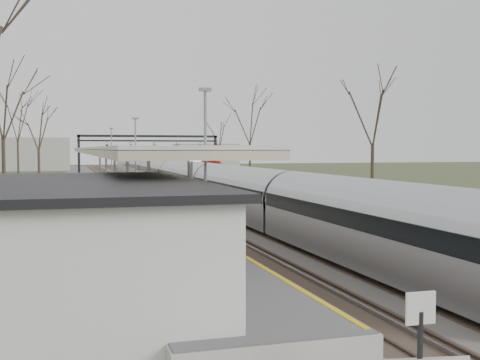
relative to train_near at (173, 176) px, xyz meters
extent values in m
cube|color=#474442|center=(2.50, 5.84, -1.43)|extent=(24.00, 160.00, 0.10)
cube|color=#4C3828|center=(-3.50, 5.84, -1.39)|extent=(2.60, 160.00, 0.06)
cube|color=gray|center=(-4.22, 5.84, -1.32)|extent=(0.07, 160.00, 0.12)
cube|color=gray|center=(-2.78, 5.84, -1.32)|extent=(0.07, 160.00, 0.12)
cube|color=#4C3828|center=(0.00, 5.84, -1.39)|extent=(2.60, 160.00, 0.06)
cube|color=gray|center=(-0.72, 5.84, -1.32)|extent=(0.07, 160.00, 0.12)
cube|color=gray|center=(0.72, 5.84, -1.32)|extent=(0.07, 160.00, 0.12)
cube|color=#4C3828|center=(3.50, 5.84, -1.39)|extent=(2.60, 160.00, 0.06)
cube|color=gray|center=(2.78, 5.84, -1.32)|extent=(0.07, 160.00, 0.12)
cube|color=gray|center=(4.22, 5.84, -1.32)|extent=(0.07, 160.00, 0.12)
cube|color=#4C3828|center=(7.00, 5.84, -1.39)|extent=(2.60, 160.00, 0.06)
cube|color=gray|center=(6.28, 5.84, -1.32)|extent=(0.07, 160.00, 0.12)
cube|color=gray|center=(7.72, 5.84, -1.32)|extent=(0.07, 160.00, 0.12)
cube|color=#4C3828|center=(10.50, 5.84, -1.39)|extent=(2.60, 160.00, 0.06)
cube|color=gray|center=(9.78, 5.84, -1.32)|extent=(0.07, 160.00, 0.12)
cube|color=gray|center=(11.22, 5.84, -1.32)|extent=(0.07, 160.00, 0.12)
cube|color=#9E9B93|center=(-6.55, -11.66, -0.98)|extent=(3.50, 69.00, 1.00)
cylinder|color=slate|center=(-6.55, -39.16, 1.02)|extent=(0.14, 0.14, 3.00)
cylinder|color=slate|center=(-6.55, -31.16, 1.02)|extent=(0.14, 0.14, 3.00)
cylinder|color=slate|center=(-6.55, -23.16, 1.02)|extent=(0.14, 0.14, 3.00)
cylinder|color=slate|center=(-6.55, -15.16, 1.02)|extent=(0.14, 0.14, 3.00)
cylinder|color=slate|center=(-6.55, -7.16, 1.02)|extent=(0.14, 0.14, 3.00)
cylinder|color=slate|center=(-6.55, 0.84, 1.02)|extent=(0.14, 0.14, 3.00)
cube|color=silver|center=(-6.55, -16.16, 2.57)|extent=(4.10, 50.00, 0.12)
cube|color=beige|center=(-6.55, -16.16, 2.40)|extent=(4.10, 50.00, 0.25)
cube|color=silver|center=(-10.00, -41.16, 0.12)|extent=(6.00, 9.00, 3.20)
cube|color=black|center=(-7.50, 35.84, 1.52)|extent=(0.35, 0.35, 6.00)
cube|color=black|center=(13.00, 35.84, 1.52)|extent=(0.35, 0.35, 6.00)
cube|color=black|center=(2.75, 35.84, 4.42)|extent=(21.00, 0.35, 0.35)
cube|color=black|center=(2.75, 35.84, 3.72)|extent=(21.00, 0.25, 0.25)
cube|color=black|center=(-3.50, 35.64, 3.02)|extent=(0.32, 0.22, 0.85)
sphere|color=#0CFF19|center=(-3.50, 35.50, 3.27)|extent=(0.16, 0.16, 0.16)
cube|color=black|center=(0.00, 35.64, 3.02)|extent=(0.32, 0.22, 0.85)
sphere|color=#0CFF19|center=(0.00, 35.50, 3.27)|extent=(0.16, 0.16, 0.16)
cube|color=black|center=(3.50, 35.64, 3.02)|extent=(0.32, 0.22, 0.85)
sphere|color=#0CFF19|center=(3.50, 35.50, 3.27)|extent=(0.16, 0.16, 0.16)
cube|color=black|center=(7.00, 35.64, 3.02)|extent=(0.32, 0.22, 0.85)
sphere|color=#0CFF19|center=(7.00, 35.50, 3.27)|extent=(0.16, 0.16, 0.16)
cube|color=black|center=(10.50, 35.64, 3.02)|extent=(0.32, 0.22, 0.85)
sphere|color=#0CFF19|center=(10.50, 35.50, 3.27)|extent=(0.16, 0.16, 0.16)
cylinder|color=#2D231C|center=(-14.50, -1.16, 1.00)|extent=(0.30, 0.30, 4.95)
cylinder|color=#2D231C|center=(16.50, -7.16, 0.77)|extent=(0.30, 0.30, 4.50)
cube|color=#A1A4AB|center=(0.00, 0.24, -0.38)|extent=(2.55, 90.00, 1.60)
cylinder|color=#A1A4AB|center=(0.00, 0.24, 0.27)|extent=(2.60, 89.70, 2.60)
cube|color=black|center=(0.00, 0.24, 0.37)|extent=(2.62, 89.40, 0.55)
cube|color=black|center=(0.00, 0.24, -1.30)|extent=(1.80, 89.00, 0.35)
cube|color=#A1A4AB|center=(7.00, 51.35, -0.38)|extent=(2.55, 75.00, 1.60)
cylinder|color=#A1A4AB|center=(7.00, 51.35, 0.27)|extent=(2.60, 74.70, 2.60)
cube|color=black|center=(7.00, 51.35, 0.37)|extent=(2.62, 74.40, 0.55)
cube|color=red|center=(7.00, 13.95, -0.43)|extent=(2.55, 0.50, 1.50)
cylinder|color=red|center=(7.00, 14.00, 0.27)|extent=(2.60, 0.60, 2.60)
cube|color=black|center=(7.00, 13.73, 0.57)|extent=(1.70, 0.12, 0.70)
sphere|color=white|center=(6.15, 13.75, -0.53)|extent=(0.22, 0.22, 0.22)
sphere|color=white|center=(7.85, 13.75, -0.53)|extent=(0.22, 0.22, 0.22)
cube|color=black|center=(7.00, 51.35, -1.30)|extent=(1.80, 74.00, 0.35)
imported|color=navy|center=(-6.91, -34.15, 0.43)|extent=(0.53, 0.72, 1.82)
camera|label=1|loc=(-9.78, -54.76, 2.56)|focal=45.00mm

